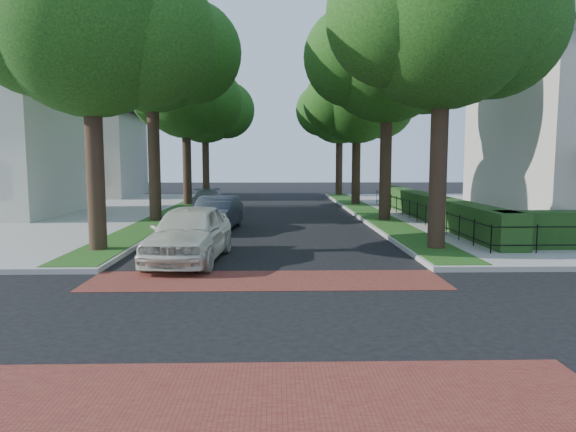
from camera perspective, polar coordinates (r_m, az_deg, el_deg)
name	(u,v)px	position (r m, az deg, el deg)	size (l,w,h in m)	color
ground	(263,320)	(9.98, -2.75, -11.43)	(120.00, 120.00, 0.00)	black
crosswalk_far	(266,280)	(13.07, -2.42, -7.14)	(9.00, 2.20, 0.01)	maroon
crosswalk_near	(258,396)	(7.00, -3.41, -19.36)	(9.00, 2.20, 0.01)	maroon
grass_strip_ne	(367,211)	(29.21, 8.80, 0.54)	(1.60, 29.80, 0.02)	#274914
grass_strip_nw	(175,212)	(29.30, -12.47, 0.48)	(1.60, 29.80, 0.02)	#274914
tree_right_near	(444,14)	(18.17, 16.95, 20.64)	(7.75, 6.67, 10.66)	black
tree_right_mid	(389,54)	(25.82, 11.16, 17.21)	(8.25, 7.09, 11.22)	black
tree_right_far	(358,100)	(34.37, 7.79, 12.67)	(7.25, 6.23, 9.74)	black
tree_right_back	(341,108)	(43.28, 5.87, 11.84)	(7.50, 6.45, 10.20)	black
tree_left_near	(95,24)	(18.16, -20.64, 19.35)	(7.50, 6.45, 10.20)	black
tree_left_mid	(154,45)	(25.93, -14.61, 17.88)	(8.00, 6.88, 11.48)	black
tree_left_far	(188,96)	(34.44, -11.09, 12.96)	(7.00, 6.02, 9.86)	black
tree_left_back	(206,106)	(43.34, -9.05, 11.98)	(7.75, 6.66, 10.44)	black
hedge_main_road	(430,207)	(25.72, 15.49, 0.94)	(1.00, 18.00, 1.20)	#163D15
fence_main_road	(413,210)	(25.51, 13.76, 0.61)	(0.06, 18.00, 0.90)	black
house_left_far	(77,134)	(44.43, -22.37, 8.38)	(10.00, 9.00, 10.14)	beige
parked_car_front	(190,233)	(15.70, -10.88, -1.85)	(2.00, 4.98, 1.70)	silver
parked_car_middle	(217,214)	(22.33, -7.91, 0.28)	(1.54, 4.43, 1.46)	black
parked_car_rear	(209,202)	(29.67, -8.82, 1.60)	(1.85, 4.56, 1.32)	slate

